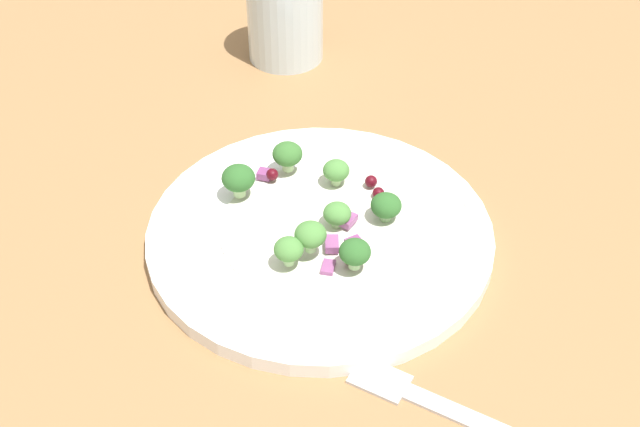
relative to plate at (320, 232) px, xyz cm
name	(u,v)px	position (x,y,z in cm)	size (l,w,h in cm)	color
ground_plane	(309,219)	(-2.58, 2.58, -1.86)	(180.00, 180.00, 2.00)	olive
plate	(320,232)	(0.00, 0.00, 0.00)	(25.57, 25.57, 1.70)	white
dressing_pool	(320,228)	(0.00, 0.00, 0.44)	(14.83, 14.83, 0.20)	white
broccoli_floret_0	(287,155)	(-5.52, 4.25, 2.26)	(2.38, 2.38, 2.41)	#ADD18E
broccoli_floret_1	(289,250)	(0.29, -4.65, 2.15)	(2.08, 2.08, 2.10)	#9EC684
broccoli_floret_2	(337,214)	(1.00, 0.76, 1.67)	(2.06, 2.06, 2.09)	#9EC684
broccoli_floret_3	(336,171)	(-1.49, 4.88, 1.86)	(2.07, 2.07, 2.10)	#ADD18E
broccoli_floret_4	(311,235)	(1.00, -2.93, 2.50)	(2.26, 2.26, 2.29)	#9EC684
broccoli_floret_5	(386,206)	(3.71, 3.22, 1.83)	(2.30, 2.30, 2.32)	#8EB77A
broccoli_floret_6	(238,179)	(-7.04, -0.21, 2.30)	(2.55, 2.55, 2.58)	#ADD18E
broccoli_floret_7	(355,253)	(4.36, -2.62, 2.23)	(2.22, 2.22, 2.25)	#9EC684
cranberry_0	(272,175)	(-5.88, 2.49, 1.28)	(0.95, 0.95, 0.95)	#4C0A14
cranberry_1	(378,193)	(2.08, 5.17, 0.96)	(0.93, 0.93, 0.93)	#4C0A14
cranberry_2	(350,259)	(3.83, -2.33, 1.14)	(0.95, 0.95, 0.95)	#4C0A14
cranberry_3	(371,181)	(1.02, 5.94, 1.14)	(0.96, 0.96, 0.96)	#4C0A14
onion_bit_0	(328,267)	(2.75, -3.46, 0.71)	(0.87, 1.33, 0.32)	#934C84
onion_bit_1	(354,243)	(3.19, -0.56, 0.88)	(1.11, 1.00, 0.56)	#843D75
onion_bit_2	(348,220)	(1.67, 1.18, 1.08)	(1.38, 0.94, 0.53)	#934C84
onion_bit_3	(332,244)	(1.96, -1.61, 1.06)	(1.40, 0.96, 0.59)	#934C84
onion_bit_4	(266,173)	(-6.63, 2.75, 1.01)	(1.02, 0.97, 0.59)	#843D75
fork	(474,419)	(16.21, -8.96, -0.61)	(18.65, 2.52, 0.50)	silver
water_glass	(285,9)	(-16.53, 21.03, 4.18)	(7.21, 7.21, 10.08)	silver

